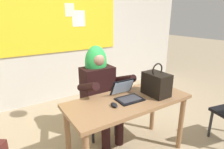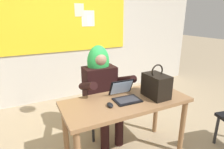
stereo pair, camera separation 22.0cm
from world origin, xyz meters
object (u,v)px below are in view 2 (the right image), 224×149
(person_costumed, at_px, (102,85))
(laptop, at_px, (125,95))
(desk_main, at_px, (126,109))
(computer_mouse, at_px, (110,105))
(chair_at_desk, at_px, (99,98))
(handbag, at_px, (156,85))

(person_costumed, height_order, laptop, person_costumed)
(person_costumed, xyz_separation_m, laptop, (0.06, -0.50, 0.05))
(desk_main, distance_m, computer_mouse, 0.26)
(chair_at_desk, relative_size, computer_mouse, 8.64)
(person_costumed, xyz_separation_m, handbag, (0.39, -0.61, 0.14))
(computer_mouse, bearing_deg, chair_at_desk, 84.33)
(chair_at_desk, height_order, handbag, handbag)
(laptop, relative_size, handbag, 0.82)
(desk_main, relative_size, laptop, 4.48)
(chair_at_desk, distance_m, handbag, 0.91)
(desk_main, xyz_separation_m, chair_at_desk, (-0.05, 0.66, -0.13))
(laptop, xyz_separation_m, handbag, (0.34, -0.11, 0.09))
(laptop, bearing_deg, chair_at_desk, 97.65)
(desk_main, xyz_separation_m, laptop, (0.00, 0.04, 0.15))
(laptop, bearing_deg, person_costumed, 99.66)
(laptop, bearing_deg, desk_main, -89.20)
(chair_at_desk, relative_size, handbag, 2.38)
(chair_at_desk, bearing_deg, laptop, 8.98)
(handbag, bearing_deg, computer_mouse, 178.05)
(laptop, relative_size, computer_mouse, 2.99)
(person_costumed, distance_m, computer_mouse, 0.61)
(person_costumed, bearing_deg, computer_mouse, -15.34)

